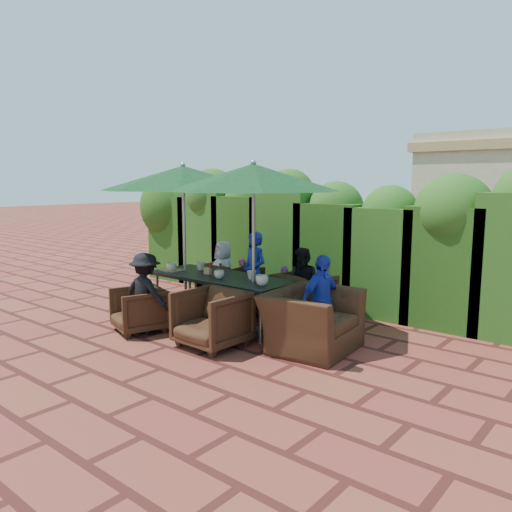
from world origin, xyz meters
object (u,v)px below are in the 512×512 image
Objects in this scene: chair_far_left at (226,281)px; chair_near_right at (212,316)px; chair_far_right at (304,294)px; chair_end_right at (312,311)px; umbrella_left at (183,178)px; chair_near_left at (139,308)px; dining_table at (220,281)px; umbrella_right at (253,178)px; chair_far_mid at (256,289)px.

chair_near_right is at bearing 121.85° from chair_far_left.
chair_far_left is 1.00× the size of chair_far_right.
chair_far_left is 0.69× the size of chair_end_right.
chair_far_left is at bearing 94.04° from umbrella_left.
chair_near_left is at bearing 87.86° from chair_far_left.
chair_near_left is at bearing 65.68° from chair_far_right.
dining_table is at bearing 122.77° from chair_far_left.
umbrella_left reaches higher than chair_far_right.
chair_far_left is 2.03m from chair_near_left.
umbrella_left is at bearing 151.44° from chair_near_right.
chair_near_left is (0.09, -1.00, -1.86)m from umbrella_left.
umbrella_right is 3.17× the size of chair_far_mid.
chair_far_right is 0.69× the size of chair_end_right.
chair_far_mid is at bearing 113.00° from chair_near_right.
chair_far_mid reaches higher than dining_table.
chair_near_left is at bearing 93.43° from chair_far_mid.
chair_end_right is at bearing 171.26° from chair_far_mid.
chair_far_right is (0.86, 0.17, 0.02)m from chair_far_mid.
umbrella_right reaches higher than chair_end_right.
umbrella_right is at bearing -2.66° from dining_table.
chair_end_right is (0.90, -1.16, 0.11)m from chair_far_right.
chair_near_left is 2.55m from chair_end_right.
umbrella_left reaches higher than chair_near_left.
chair_far_right is at bearing 74.01° from chair_near_left.
chair_end_right reaches higher than chair_far_right.
dining_table is 0.95m from chair_far_mid.
umbrella_left is at bearing -179.61° from umbrella_right.
chair_far_left is at bearing 129.60° from dining_table.
dining_table is 0.91× the size of umbrella_left.
umbrella_left is 2.11m from chair_near_left.
chair_near_right is at bearing -92.36° from umbrella_right.
umbrella_left is 2.19× the size of chair_end_right.
umbrella_right is at bearing 89.04° from chair_near_right.
chair_far_left reaches higher than dining_table.
chair_near_left is (-1.46, -2.11, -0.05)m from chair_far_right.
chair_far_mid is (-0.72, 0.93, -1.82)m from umbrella_right.
umbrella_right reaches higher than chair_far_left.
umbrella_left reaches higher than chair_end_right.
dining_table is at bearing 3.21° from umbrella_left.
chair_near_right is (1.30, 0.20, 0.06)m from chair_near_left.
chair_far_left and chair_far_right have the same top height.
umbrella_right is 3.49× the size of chair_near_left.
chair_near_right is (0.69, -1.74, 0.03)m from chair_far_mid.
umbrella_right is 2.50m from chair_near_left.
chair_end_right is (1.76, -1.00, 0.13)m from chair_far_mid.
chair_end_right is at bearing -3.58° from umbrella_right.
umbrella_left is 2.08m from chair_far_left.
umbrella_right is 3.04× the size of chair_far_right.
chair_far_right is (1.56, 1.11, -1.81)m from umbrella_left.
dining_table is 3.33× the size of chair_near_left.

